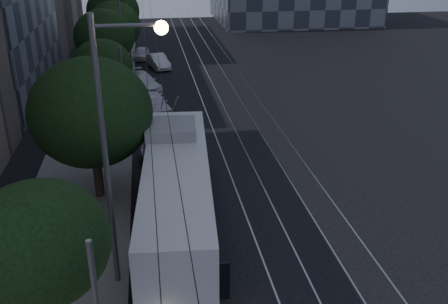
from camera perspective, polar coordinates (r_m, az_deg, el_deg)
name	(u,v)px	position (r m, az deg, el deg)	size (l,w,h in m)	color
ground	(241,219)	(23.06, 1.96, -7.67)	(120.00, 120.00, 0.00)	black
sidewalk	(102,96)	(41.25, -13.75, 6.22)	(5.00, 90.00, 0.15)	slate
tram_rails	(226,91)	(41.59, 0.18, 6.95)	(4.52, 90.00, 0.02)	#94959D
overhead_wires	(131,53)	(40.25, -10.58, 11.08)	(2.23, 90.00, 6.00)	black
trolleybus	(177,194)	(21.49, -5.40, -4.76)	(3.68, 13.12, 5.63)	silver
pickup_silver	(170,139)	(29.99, -6.13, 1.47)	(2.39, 5.18, 1.44)	#A5A9AD
car_white_a	(155,103)	(36.66, -7.94, 5.54)	(1.68, 4.17, 1.42)	silver
car_white_b	(142,82)	(42.24, -9.36, 7.90)	(2.01, 4.95, 1.44)	silver
car_white_c	(158,61)	(49.35, -7.53, 10.24)	(1.42, 4.06, 1.34)	silver
car_white_d	(141,53)	(53.35, -9.43, 11.06)	(1.43, 3.54, 1.21)	silver
tree_0	(40,244)	(14.57, -20.32, -9.88)	(3.87, 3.87, 6.07)	#2E2019
tree_1	(91,113)	(23.77, -14.96, 4.38)	(5.66, 5.66, 7.02)	#2E2019
tree_2	(102,67)	(34.06, -13.74, 9.45)	(3.96, 3.96, 5.80)	#2E2019
tree_3	(104,37)	(41.48, -13.53, 12.68)	(4.76, 4.76, 6.68)	#2E2019
tree_4	(114,26)	(47.17, -12.45, 13.86)	(4.80, 4.80, 6.54)	#2E2019
tree_5	(113,11)	(55.15, -12.57, 15.43)	(5.45, 5.45, 7.04)	#2E2019
streetlamp_near	(116,135)	(16.73, -12.27, 1.92)	(2.39, 0.44, 9.86)	slate
streetlamp_far	(125,14)	(44.72, -11.27, 15.21)	(2.31, 0.44, 9.46)	slate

